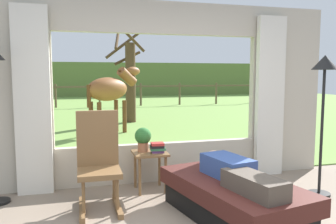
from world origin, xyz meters
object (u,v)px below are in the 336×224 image
(reclining_person, at_px, (235,172))
(horse, at_px, (110,90))
(floor_lamp_right, at_px, (324,83))
(recliner_sofa, at_px, (233,198))
(rocking_chair, at_px, (98,161))
(pasture_tree, at_px, (130,78))
(book_stack, at_px, (157,148))
(potted_plant, at_px, (143,138))
(side_table, at_px, (150,159))

(reclining_person, xyz_separation_m, horse, (-0.71, 5.74, 0.63))
(floor_lamp_right, distance_m, horse, 5.72)
(recliner_sofa, relative_size, rocking_chair, 1.65)
(pasture_tree, bearing_deg, recliner_sofa, -90.95)
(book_stack, height_order, pasture_tree, pasture_tree)
(floor_lamp_right, height_order, pasture_tree, pasture_tree)
(rocking_chair, relative_size, potted_plant, 3.50)
(floor_lamp_right, xyz_separation_m, pasture_tree, (-1.26, 7.39, -0.01))
(rocking_chair, bearing_deg, horse, 83.27)
(side_table, bearing_deg, floor_lamp_right, -19.87)
(side_table, bearing_deg, book_stack, -34.59)
(horse, xyz_separation_m, pasture_tree, (0.83, 2.07, 0.27))
(side_table, bearing_deg, potted_plant, 143.13)
(reclining_person, relative_size, rocking_chair, 1.28)
(recliner_sofa, xyz_separation_m, side_table, (-0.66, 1.12, 0.21))
(book_stack, bearing_deg, reclining_person, -62.68)
(recliner_sofa, relative_size, floor_lamp_right, 1.04)
(reclining_person, bearing_deg, horse, 85.10)
(rocking_chair, distance_m, side_table, 0.82)
(rocking_chair, bearing_deg, pasture_tree, 78.83)
(floor_lamp_right, height_order, horse, floor_lamp_right)
(horse, bearing_deg, pasture_tree, 122.49)
(reclining_person, height_order, rocking_chair, rocking_chair)
(potted_plant, height_order, floor_lamp_right, floor_lamp_right)
(reclining_person, bearing_deg, book_stack, 105.42)
(potted_plant, bearing_deg, recliner_sofa, -57.90)
(side_table, relative_size, potted_plant, 1.63)
(side_table, bearing_deg, recliner_sofa, -59.48)
(pasture_tree, bearing_deg, book_stack, -95.97)
(recliner_sofa, distance_m, rocking_chair, 1.56)
(rocking_chair, distance_m, potted_plant, 0.79)
(reclining_person, height_order, side_table, reclining_person)
(potted_plant, xyz_separation_m, book_stack, (0.17, -0.12, -0.12))
(reclining_person, relative_size, potted_plant, 4.47)
(recliner_sofa, relative_size, book_stack, 8.68)
(potted_plant, bearing_deg, book_stack, -35.70)
(reclining_person, bearing_deg, pasture_tree, 77.16)
(potted_plant, distance_m, book_stack, 0.24)
(recliner_sofa, xyz_separation_m, potted_plant, (-0.74, 1.18, 0.48))
(book_stack, distance_m, floor_lamp_right, 2.25)
(potted_plant, height_order, pasture_tree, pasture_tree)
(reclining_person, distance_m, side_table, 1.35)
(reclining_person, xyz_separation_m, floor_lamp_right, (1.39, 0.43, 0.91))
(side_table, distance_m, floor_lamp_right, 2.41)
(rocking_chair, bearing_deg, book_stack, 25.11)
(rocking_chair, relative_size, pasture_tree, 0.37)
(potted_plant, bearing_deg, horse, 89.56)
(recliner_sofa, bearing_deg, potted_plant, 110.21)
(rocking_chair, bearing_deg, potted_plant, 38.39)
(rocking_chair, bearing_deg, reclining_person, -28.31)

